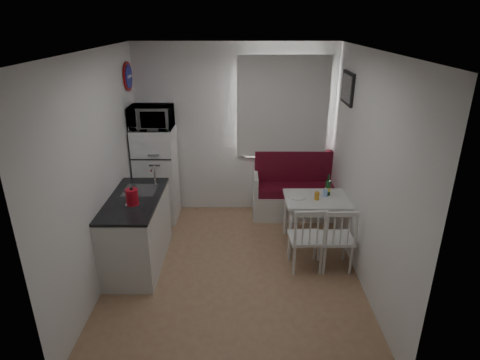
% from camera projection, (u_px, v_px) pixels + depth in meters
% --- Properties ---
extents(floor, '(3.00, 3.50, 0.02)m').
position_uv_depth(floor, '(234.00, 269.00, 4.99)').
color(floor, '#9E7054').
rests_on(floor, ground).
extents(ceiling, '(3.00, 3.50, 0.02)m').
position_uv_depth(ceiling, '(232.00, 50.00, 4.01)').
color(ceiling, white).
rests_on(ceiling, wall_back).
extents(wall_back, '(3.00, 0.02, 2.60)m').
position_uv_depth(wall_back, '(236.00, 131.00, 6.12)').
color(wall_back, white).
rests_on(wall_back, floor).
extents(wall_front, '(3.00, 0.02, 2.60)m').
position_uv_depth(wall_front, '(228.00, 259.00, 2.88)').
color(wall_front, white).
rests_on(wall_front, floor).
extents(wall_left, '(0.02, 3.50, 2.60)m').
position_uv_depth(wall_left, '(100.00, 171.00, 4.50)').
color(wall_left, white).
rests_on(wall_left, floor).
extents(wall_right, '(0.02, 3.50, 2.60)m').
position_uv_depth(wall_right, '(367.00, 172.00, 4.49)').
color(wall_right, white).
rests_on(wall_right, floor).
extents(window, '(1.22, 0.06, 1.47)m').
position_uv_depth(window, '(282.00, 110.00, 5.96)').
color(window, silver).
rests_on(window, wall_back).
extents(curtain, '(1.35, 0.02, 1.50)m').
position_uv_depth(curtain, '(283.00, 108.00, 5.88)').
color(curtain, white).
rests_on(curtain, wall_back).
extents(kitchen_counter, '(0.62, 1.32, 1.16)m').
position_uv_depth(kitchen_counter, '(137.00, 231.00, 4.96)').
color(kitchen_counter, silver).
rests_on(kitchen_counter, floor).
extents(wall_sign, '(0.03, 0.40, 0.40)m').
position_uv_depth(wall_sign, '(128.00, 76.00, 5.52)').
color(wall_sign, navy).
rests_on(wall_sign, wall_left).
extents(picture_frame, '(0.04, 0.52, 0.42)m').
position_uv_depth(picture_frame, '(347.00, 88.00, 5.23)').
color(picture_frame, black).
rests_on(picture_frame, wall_right).
extents(bench, '(1.40, 0.54, 1.00)m').
position_uv_depth(bench, '(297.00, 195.00, 6.26)').
color(bench, silver).
rests_on(bench, floor).
extents(dining_table, '(0.92, 0.65, 0.69)m').
position_uv_depth(dining_table, '(319.00, 203.00, 5.34)').
color(dining_table, silver).
rests_on(dining_table, floor).
extents(chair_left, '(0.43, 0.41, 0.46)m').
position_uv_depth(chair_left, '(308.00, 233.00, 4.76)').
color(chair_left, silver).
rests_on(chair_left, floor).
extents(chair_right, '(0.41, 0.39, 0.46)m').
position_uv_depth(chair_right, '(339.00, 233.00, 4.76)').
color(chair_right, silver).
rests_on(chair_right, floor).
extents(fridge, '(0.57, 0.57, 1.44)m').
position_uv_depth(fridge, '(157.00, 174.00, 6.02)').
color(fridge, white).
rests_on(fridge, floor).
extents(microwave, '(0.59, 0.40, 0.33)m').
position_uv_depth(microwave, '(151.00, 117.00, 5.64)').
color(microwave, white).
rests_on(microwave, fridge).
extents(kettle, '(0.17, 0.17, 0.23)m').
position_uv_depth(kettle, '(132.00, 197.00, 4.55)').
color(kettle, '#B20E1C').
rests_on(kettle, kitchen_counter).
extents(wine_bottle, '(0.07, 0.07, 0.29)m').
position_uv_depth(wine_bottle, '(328.00, 185.00, 5.34)').
color(wine_bottle, '#15421E').
rests_on(wine_bottle, dining_table).
extents(drinking_glass_orange, '(0.06, 0.06, 0.11)m').
position_uv_depth(drinking_glass_orange, '(317.00, 196.00, 5.24)').
color(drinking_glass_orange, orange).
rests_on(drinking_glass_orange, dining_table).
extents(drinking_glass_blue, '(0.06, 0.06, 0.10)m').
position_uv_depth(drinking_glass_blue, '(325.00, 193.00, 5.33)').
color(drinking_glass_blue, '#90BAF6').
rests_on(drinking_glass_blue, dining_table).
extents(plate, '(0.23, 0.23, 0.02)m').
position_uv_depth(plate, '(297.00, 197.00, 5.32)').
color(plate, white).
rests_on(plate, dining_table).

